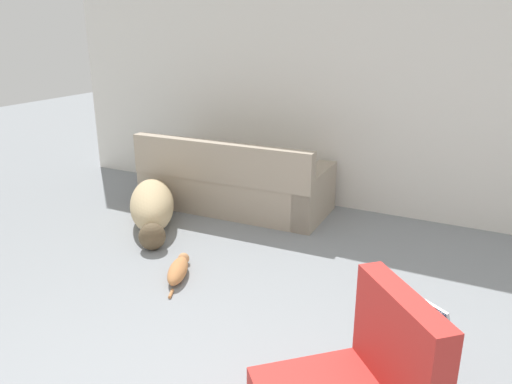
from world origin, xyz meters
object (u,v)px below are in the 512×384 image
(dog, at_px, (152,206))
(laptop_open, at_px, (424,325))
(couch, at_px, (234,185))
(cat, at_px, (178,269))

(dog, relative_size, laptop_open, 2.98)
(couch, bearing_deg, cat, 101.58)
(couch, relative_size, laptop_open, 4.74)
(dog, height_order, cat, dog)
(laptop_open, bearing_deg, couch, 179.57)
(laptop_open, bearing_deg, dog, -160.93)
(cat, distance_m, laptop_open, 1.91)
(couch, distance_m, cat, 1.65)
(couch, distance_m, laptop_open, 2.75)
(dog, bearing_deg, couch, 112.10)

